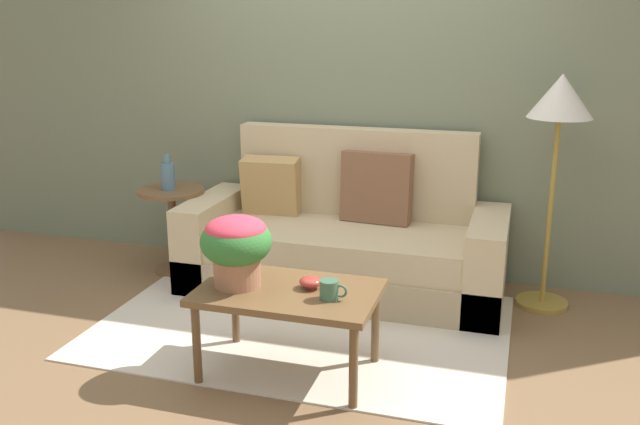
% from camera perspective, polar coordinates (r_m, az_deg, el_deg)
% --- Properties ---
extents(ground_plane, '(14.00, 14.00, 0.00)m').
position_cam_1_polar(ground_plane, '(4.21, -1.49, -9.47)').
color(ground_plane, brown).
extents(wall_back, '(6.40, 0.12, 2.84)m').
position_cam_1_polar(wall_back, '(4.94, 2.73, 11.43)').
color(wall_back, slate).
rests_on(wall_back, ground).
extents(area_rug, '(2.41, 1.62, 0.01)m').
position_cam_1_polar(area_rug, '(4.21, -1.47, -9.37)').
color(area_rug, beige).
rests_on(area_rug, ground).
extents(couch, '(2.13, 0.86, 1.06)m').
position_cam_1_polar(couch, '(4.70, 1.97, -2.50)').
color(couch, tan).
rests_on(couch, ground).
extents(coffee_table, '(0.92, 0.58, 0.47)m').
position_cam_1_polar(coffee_table, '(3.54, -2.64, -7.15)').
color(coffee_table, brown).
rests_on(coffee_table, ground).
extents(side_table, '(0.47, 0.47, 0.62)m').
position_cam_1_polar(side_table, '(5.08, -12.11, -0.21)').
color(side_table, brown).
rests_on(side_table, ground).
extents(floor_lamp, '(0.39, 0.39, 1.48)m').
position_cam_1_polar(floor_lamp, '(4.42, 19.19, 7.61)').
color(floor_lamp, olive).
rests_on(floor_lamp, ground).
extents(potted_plant, '(0.37, 0.37, 0.37)m').
position_cam_1_polar(potted_plant, '(3.51, -6.94, -2.57)').
color(potted_plant, '#A36B4C').
rests_on(potted_plant, coffee_table).
extents(coffee_mug, '(0.14, 0.09, 0.10)m').
position_cam_1_polar(coffee_mug, '(3.38, 0.81, -6.42)').
color(coffee_mug, '#3D664C').
rests_on(coffee_mug, coffee_table).
extents(snack_bowl, '(0.12, 0.12, 0.06)m').
position_cam_1_polar(snack_bowl, '(3.52, -0.77, -5.76)').
color(snack_bowl, '#B2382D').
rests_on(snack_bowl, coffee_table).
extents(table_vase, '(0.10, 0.10, 0.25)m').
position_cam_1_polar(table_vase, '(5.00, -12.47, 3.02)').
color(table_vase, slate).
rests_on(table_vase, side_table).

